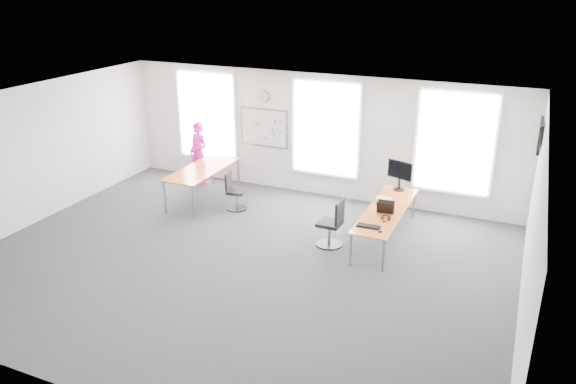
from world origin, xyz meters
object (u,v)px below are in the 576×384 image
at_px(desk_right, 386,211).
at_px(headphones, 386,218).
at_px(chair_left, 234,193).
at_px(monitor, 400,173).
at_px(chair_right, 332,226).
at_px(keyboard, 369,226).
at_px(person, 199,153).
at_px(desk_left, 203,171).

bearing_deg(desk_right, headphones, -77.39).
distance_m(chair_left, monitor, 3.81).
relative_size(desk_right, monitor, 4.16).
distance_m(desk_right, chair_right, 1.16).
bearing_deg(chair_left, monitor, -86.00).
distance_m(chair_right, keyboard, 0.90).
distance_m(keyboard, monitor, 2.19).
distance_m(person, monitor, 5.30).
height_order(chair_left, keyboard, chair_left).
bearing_deg(chair_left, person, 43.92).
distance_m(desk_left, monitor, 4.64).
distance_m(desk_right, headphones, 0.55).
height_order(desk_left, monitor, monitor).
distance_m(person, keyboard, 5.72).
distance_m(chair_left, person, 2.08).
relative_size(chair_left, headphones, 5.18).
bearing_deg(chair_left, headphones, -112.14).
distance_m(desk_left, person, 1.22).
height_order(chair_left, headphones, chair_left).
relative_size(desk_left, headphones, 12.81).
bearing_deg(headphones, keyboard, -129.17).
distance_m(desk_left, headphones, 4.79).
bearing_deg(monitor, headphones, -65.79).
bearing_deg(person, headphones, -0.28).
bearing_deg(desk_left, desk_right, -4.78).
bearing_deg(chair_left, desk_right, -104.34).
bearing_deg(person, chair_right, -6.20).
height_order(desk_left, person, person).
distance_m(chair_right, person, 4.88).
relative_size(person, keyboard, 3.54).
bearing_deg(person, desk_left, -34.48).
xyz_separation_m(desk_left, person, (-0.73, 0.98, 0.08)).
bearing_deg(monitor, keyboard, -72.31).
bearing_deg(headphones, desk_right, 88.34).
distance_m(keyboard, headphones, 0.50).
bearing_deg(chair_left, keyboard, -119.51).
bearing_deg(keyboard, headphones, 64.47).
xyz_separation_m(desk_left, headphones, (4.70, -0.91, -0.02)).
height_order(desk_right, chair_left, chair_left).
relative_size(desk_left, person, 1.35).
relative_size(desk_left, chair_right, 2.23).
relative_size(desk_right, chair_left, 3.10).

